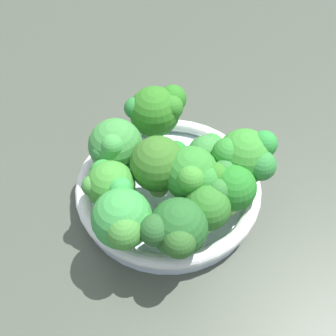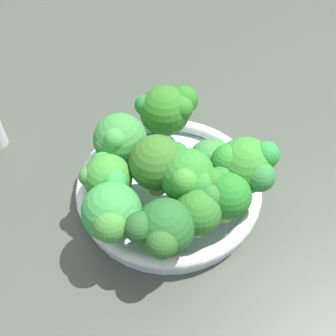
{
  "view_description": "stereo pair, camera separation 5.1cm",
  "coord_description": "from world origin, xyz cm",
  "px_view_note": "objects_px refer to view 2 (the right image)",
  "views": [
    {
      "loc": [
        -4.49,
        33.53,
        45.41
      ],
      "look_at": [
        -1.06,
        0.45,
        6.21
      ],
      "focal_mm": 45.46,
      "sensor_mm": 36.0,
      "label": 1
    },
    {
      "loc": [
        -9.54,
        32.61,
        45.41
      ],
      "look_at": [
        -1.06,
        0.45,
        6.21
      ],
      "focal_mm": 45.46,
      "sensor_mm": 36.0,
      "label": 2
    }
  ],
  "objects_px": {
    "broccoli_floret_0": "(159,163)",
    "broccoli_floret_5": "(245,166)",
    "broccoli_floret_10": "(162,230)",
    "broccoli_floret_2": "(113,215)",
    "broccoli_floret_8": "(200,209)",
    "broccoli_floret_7": "(107,178)",
    "broccoli_floret_9": "(223,193)",
    "bowl": "(168,191)",
    "broccoli_floret_6": "(119,141)",
    "broccoli_floret_1": "(210,158)",
    "broccoli_floret_3": "(168,109)",
    "broccoli_floret_4": "(190,179)"
  },
  "relations": [
    {
      "from": "broccoli_floret_7",
      "to": "broccoli_floret_10",
      "type": "bearing_deg",
      "value": 146.74
    },
    {
      "from": "bowl",
      "to": "broccoli_floret_3",
      "type": "height_order",
      "value": "broccoli_floret_3"
    },
    {
      "from": "broccoli_floret_10",
      "to": "broccoli_floret_3",
      "type": "bearing_deg",
      "value": -76.96
    },
    {
      "from": "broccoli_floret_8",
      "to": "broccoli_floret_2",
      "type": "bearing_deg",
      "value": 20.29
    },
    {
      "from": "broccoli_floret_10",
      "to": "broccoli_floret_7",
      "type": "bearing_deg",
      "value": -33.26
    },
    {
      "from": "bowl",
      "to": "broccoli_floret_0",
      "type": "xyz_separation_m",
      "value": [
        0.01,
        0.01,
        0.06
      ]
    },
    {
      "from": "broccoli_floret_5",
      "to": "broccoli_floret_9",
      "type": "height_order",
      "value": "broccoli_floret_5"
    },
    {
      "from": "broccoli_floret_0",
      "to": "broccoli_floret_9",
      "type": "distance_m",
      "value": 0.08
    },
    {
      "from": "broccoli_floret_7",
      "to": "broccoli_floret_10",
      "type": "distance_m",
      "value": 0.1
    },
    {
      "from": "broccoli_floret_5",
      "to": "broccoli_floret_8",
      "type": "xyz_separation_m",
      "value": [
        0.04,
        0.06,
        -0.01
      ]
    },
    {
      "from": "broccoli_floret_7",
      "to": "bowl",
      "type": "bearing_deg",
      "value": -148.05
    },
    {
      "from": "broccoli_floret_0",
      "to": "broccoli_floret_5",
      "type": "bearing_deg",
      "value": -169.25
    },
    {
      "from": "broccoli_floret_4",
      "to": "broccoli_floret_5",
      "type": "bearing_deg",
      "value": -151.1
    },
    {
      "from": "broccoli_floret_8",
      "to": "broccoli_floret_1",
      "type": "bearing_deg",
      "value": -86.69
    },
    {
      "from": "broccoli_floret_3",
      "to": "broccoli_floret_0",
      "type": "bearing_deg",
      "value": 98.84
    },
    {
      "from": "broccoli_floret_2",
      "to": "broccoli_floret_4",
      "type": "height_order",
      "value": "broccoli_floret_4"
    },
    {
      "from": "broccoli_floret_4",
      "to": "broccoli_floret_5",
      "type": "xyz_separation_m",
      "value": [
        -0.06,
        -0.03,
        0.0
      ]
    },
    {
      "from": "broccoli_floret_3",
      "to": "broccoli_floret_7",
      "type": "bearing_deg",
      "value": 72.48
    },
    {
      "from": "bowl",
      "to": "broccoli_floret_9",
      "type": "height_order",
      "value": "broccoli_floret_9"
    },
    {
      "from": "broccoli_floret_4",
      "to": "broccoli_floret_9",
      "type": "xyz_separation_m",
      "value": [
        -0.04,
        0.01,
        -0.0
      ]
    },
    {
      "from": "broccoli_floret_8",
      "to": "broccoli_floret_10",
      "type": "distance_m",
      "value": 0.05
    },
    {
      "from": "broccoli_floret_3",
      "to": "broccoli_floret_6",
      "type": "xyz_separation_m",
      "value": [
        0.04,
        0.07,
        -0.0
      ]
    },
    {
      "from": "broccoli_floret_4",
      "to": "broccoli_floret_5",
      "type": "distance_m",
      "value": 0.07
    },
    {
      "from": "broccoli_floret_4",
      "to": "broccoli_floret_9",
      "type": "relative_size",
      "value": 1.15
    },
    {
      "from": "broccoli_floret_0",
      "to": "broccoli_floret_6",
      "type": "distance_m",
      "value": 0.07
    },
    {
      "from": "broccoli_floret_0",
      "to": "broccoli_floret_10",
      "type": "relative_size",
      "value": 1.14
    },
    {
      "from": "broccoli_floret_8",
      "to": "broccoli_floret_0",
      "type": "bearing_deg",
      "value": -37.28
    },
    {
      "from": "broccoli_floret_6",
      "to": "broccoli_floret_8",
      "type": "height_order",
      "value": "broccoli_floret_6"
    },
    {
      "from": "bowl",
      "to": "broccoli_floret_8",
      "type": "relative_size",
      "value": 3.66
    },
    {
      "from": "broccoli_floret_0",
      "to": "broccoli_floret_4",
      "type": "height_order",
      "value": "broccoli_floret_0"
    },
    {
      "from": "broccoli_floret_0",
      "to": "broccoli_floret_5",
      "type": "xyz_separation_m",
      "value": [
        -0.1,
        -0.02,
        0.0
      ]
    },
    {
      "from": "broccoli_floret_0",
      "to": "broccoli_floret_6",
      "type": "relative_size",
      "value": 1.1
    },
    {
      "from": "broccoli_floret_9",
      "to": "bowl",
      "type": "bearing_deg",
      "value": -23.17
    },
    {
      "from": "broccoli_floret_2",
      "to": "broccoli_floret_3",
      "type": "distance_m",
      "value": 0.18
    },
    {
      "from": "bowl",
      "to": "broccoli_floret_4",
      "type": "xyz_separation_m",
      "value": [
        -0.03,
        0.02,
        0.06
      ]
    },
    {
      "from": "broccoli_floret_1",
      "to": "broccoli_floret_7",
      "type": "bearing_deg",
      "value": 30.92
    },
    {
      "from": "broccoli_floret_6",
      "to": "broccoli_floret_2",
      "type": "bearing_deg",
      "value": 105.62
    },
    {
      "from": "bowl",
      "to": "broccoli_floret_4",
      "type": "bearing_deg",
      "value": 143.29
    },
    {
      "from": "broccoli_floret_0",
      "to": "broccoli_floret_5",
      "type": "height_order",
      "value": "same"
    },
    {
      "from": "broccoli_floret_3",
      "to": "broccoli_floret_2",
      "type": "bearing_deg",
      "value": 85.26
    },
    {
      "from": "broccoli_floret_5",
      "to": "broccoli_floret_8",
      "type": "height_order",
      "value": "broccoli_floret_5"
    },
    {
      "from": "broccoli_floret_3",
      "to": "broccoli_floret_9",
      "type": "height_order",
      "value": "broccoli_floret_3"
    },
    {
      "from": "broccoli_floret_0",
      "to": "broccoli_floret_8",
      "type": "height_order",
      "value": "broccoli_floret_0"
    },
    {
      "from": "broccoli_floret_3",
      "to": "broccoli_floret_8",
      "type": "distance_m",
      "value": 0.16
    },
    {
      "from": "bowl",
      "to": "broccoli_floret_9",
      "type": "bearing_deg",
      "value": 156.83
    },
    {
      "from": "broccoli_floret_9",
      "to": "broccoli_floret_8",
      "type": "bearing_deg",
      "value": 49.82
    },
    {
      "from": "bowl",
      "to": "broccoli_floret_7",
      "type": "height_order",
      "value": "broccoli_floret_7"
    },
    {
      "from": "broccoli_floret_2",
      "to": "broccoli_floret_8",
      "type": "relative_size",
      "value": 1.14
    },
    {
      "from": "broccoli_floret_1",
      "to": "broccoli_floret_8",
      "type": "xyz_separation_m",
      "value": [
        -0.0,
        0.08,
        0.0
      ]
    },
    {
      "from": "bowl",
      "to": "broccoli_floret_1",
      "type": "distance_m",
      "value": 0.07
    }
  ]
}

